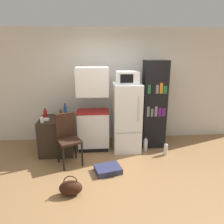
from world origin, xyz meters
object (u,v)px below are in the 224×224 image
at_px(bottle_blue_soda, 65,111).
at_px(chair, 67,134).
at_px(bowl, 46,119).
at_px(suitcase_large_flat, 108,169).
at_px(bookshelf, 154,105).
at_px(microwave, 127,77).
at_px(bottle_ketchup_red, 45,114).
at_px(bottle_milk_white, 42,120).
at_px(water_bottle_middle, 146,145).
at_px(side_table, 58,135).
at_px(refrigerator, 127,117).
at_px(water_bottle_front, 166,149).
at_px(kitchen_hutch, 93,113).
at_px(bottle_amber_beer, 61,113).
at_px(handbag, 71,188).

xyz_separation_m(bottle_blue_soda, chair, (0.10, -0.58, -0.30)).
height_order(bowl, suitcase_large_flat, bowl).
bearing_deg(suitcase_large_flat, bowl, 132.00).
bearing_deg(bookshelf, microwave, -167.70).
height_order(bottle_ketchup_red, bottle_blue_soda, bottle_blue_soda).
bearing_deg(bottle_milk_white, water_bottle_middle, 4.34).
xyz_separation_m(side_table, bottle_ketchup_red, (-0.24, 0.07, 0.47)).
xyz_separation_m(microwave, bookshelf, (0.63, 0.14, -0.63)).
relative_size(refrigerator, chair, 1.49).
bearing_deg(side_table, microwave, 1.38).
xyz_separation_m(side_table, bottle_milk_white, (-0.24, -0.27, 0.45)).
xyz_separation_m(bottle_ketchup_red, bottle_milk_white, (0.00, -0.34, -0.02)).
bearing_deg(suitcase_large_flat, water_bottle_front, 10.39).
distance_m(side_table, bookshelf, 2.23).
bearing_deg(water_bottle_middle, bottle_milk_white, -175.66).
height_order(refrigerator, bottle_blue_soda, refrigerator).
distance_m(bookshelf, water_bottle_front, 1.01).
bearing_deg(kitchen_hutch, microwave, -6.79).
height_order(water_bottle_front, water_bottle_middle, water_bottle_middle).
distance_m(suitcase_large_flat, water_bottle_front, 1.40).
bearing_deg(bottle_amber_beer, water_bottle_front, -12.29).
bearing_deg(bookshelf, bowl, -172.95).
bearing_deg(kitchen_hutch, water_bottle_front, -16.69).
bearing_deg(chair, kitchen_hutch, 26.64).
distance_m(bottle_blue_soda, chair, 0.66).
relative_size(kitchen_hutch, bottle_amber_beer, 11.14).
relative_size(kitchen_hutch, suitcase_large_flat, 3.41).
distance_m(chair, water_bottle_front, 2.08).
relative_size(microwave, bowl, 3.29).
xyz_separation_m(bowl, chair, (0.47, -0.38, -0.19)).
xyz_separation_m(kitchen_hutch, handbag, (-0.34, -1.66, -0.71)).
height_order(microwave, water_bottle_front, microwave).
distance_m(bottle_amber_beer, water_bottle_middle, 2.00).
height_order(bookshelf, water_bottle_middle, bookshelf).
distance_m(refrigerator, bottle_blue_soda, 1.34).
height_order(kitchen_hutch, refrigerator, kitchen_hutch).
bearing_deg(handbag, kitchen_hutch, 78.40).
bearing_deg(bottle_amber_beer, chair, -72.01).
xyz_separation_m(side_table, kitchen_hutch, (0.78, 0.12, 0.46)).
bearing_deg(chair, side_table, 94.68).
relative_size(side_table, bottle_ketchup_red, 3.77).
bearing_deg(bottle_blue_soda, chair, -80.36).
bearing_deg(chair, bottle_ketchup_red, 107.31).
xyz_separation_m(side_table, bottle_amber_beer, (0.07, 0.15, 0.45)).
bearing_deg(bottle_amber_beer, side_table, -115.70).
xyz_separation_m(bookshelf, chair, (-1.86, -0.67, -0.39)).
height_order(bottle_amber_beer, water_bottle_middle, bottle_amber_beer).
distance_m(bookshelf, bowl, 2.36).
bearing_deg(bottle_blue_soda, handbag, -81.18).
bearing_deg(bookshelf, refrigerator, -167.82).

